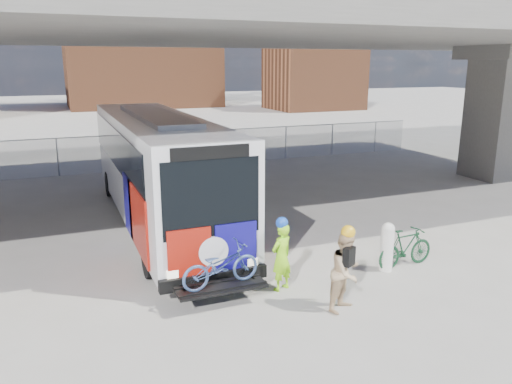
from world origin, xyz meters
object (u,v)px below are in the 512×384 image
bollard (387,245)px  cyclist_hivis (281,255)px  bus (157,161)px  bike_parked (406,248)px  cyclist_tan (346,270)px

bollard → cyclist_hivis: size_ratio=0.72×
bollard → cyclist_hivis: cyclist_hivis is taller
bus → bike_parked: (5.19, -6.32, -1.58)m
bus → cyclist_hivis: (1.58, -6.32, -1.24)m
bus → bollard: (4.58, -6.32, -1.41)m
cyclist_hivis → cyclist_tan: (0.87, -1.42, 0.04)m
cyclist_tan → bike_parked: bearing=0.0°
bollard → bike_parked: (0.60, 0.00, -0.16)m
bus → bike_parked: bus is taller
bus → bollard: bus is taller
bollard → bike_parked: bollard is taller
bus → bike_parked: size_ratio=7.37×
bollard → bike_parked: bearing=0.0°
bollard → cyclist_tan: bearing=-146.2°
bus → cyclist_hivis: bearing=-75.9°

